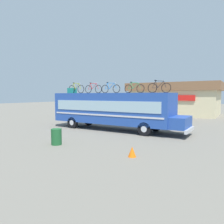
% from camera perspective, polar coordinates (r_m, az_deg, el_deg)
% --- Properties ---
extents(ground_plane, '(120.00, 120.00, 0.00)m').
position_cam_1_polar(ground_plane, '(17.73, -0.30, -4.69)').
color(ground_plane, slate).
extents(bus, '(11.48, 2.64, 3.02)m').
position_cam_1_polar(bus, '(17.44, 0.21, 0.92)').
color(bus, '#23479E').
rests_on(bus, ground).
extents(luggage_bag_1, '(0.68, 0.55, 0.48)m').
position_cam_1_polar(luggage_bag_1, '(19.92, -10.69, 5.66)').
color(luggage_bag_1, '#1E7F66').
rests_on(luggage_bag_1, bus).
extents(rooftop_bicycle_1, '(1.77, 0.44, 0.96)m').
position_cam_1_polar(rooftop_bicycle_1, '(19.34, -9.61, 6.18)').
color(rooftop_bicycle_1, black).
rests_on(rooftop_bicycle_1, bus).
extents(rooftop_bicycle_2, '(1.73, 0.44, 0.90)m').
position_cam_1_polar(rooftop_bicycle_2, '(18.12, -5.07, 6.26)').
color(rooftop_bicycle_2, black).
rests_on(rooftop_bicycle_2, bus).
extents(rooftop_bicycle_3, '(1.73, 0.44, 0.88)m').
position_cam_1_polar(rooftop_bicycle_3, '(17.00, -0.39, 6.36)').
color(rooftop_bicycle_3, black).
rests_on(rooftop_bicycle_3, bus).
extents(rooftop_bicycle_4, '(1.69, 0.44, 0.87)m').
position_cam_1_polar(rooftop_bicycle_4, '(16.58, 6.00, 6.37)').
color(rooftop_bicycle_4, black).
rests_on(rooftop_bicycle_4, bus).
extents(rooftop_bicycle_5, '(1.76, 0.44, 0.96)m').
position_cam_1_polar(rooftop_bicycle_5, '(16.05, 12.54, 6.46)').
color(rooftop_bicycle_5, black).
rests_on(rooftop_bicycle_5, bus).
extents(roadside_building, '(12.51, 8.02, 4.55)m').
position_cam_1_polar(roadside_building, '(32.58, 16.57, 3.50)').
color(roadside_building, beige).
rests_on(roadside_building, ground).
extents(trash_bin, '(0.60, 0.60, 0.93)m').
position_cam_1_polar(trash_bin, '(12.70, -14.71, -6.45)').
color(trash_bin, '#1E592D').
rests_on(trash_bin, ground).
extents(traffic_cone, '(0.38, 0.38, 0.48)m').
position_cam_1_polar(traffic_cone, '(10.02, 5.43, -10.59)').
color(traffic_cone, orange).
rests_on(traffic_cone, ground).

